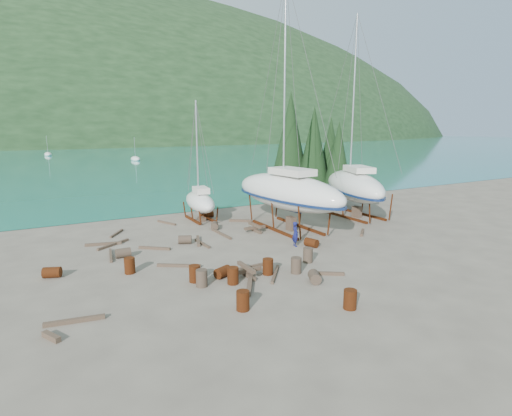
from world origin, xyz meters
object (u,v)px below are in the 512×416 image
large_sailboat_far (354,185)px  worker (295,234)px  small_sailboat_shore (200,201)px  large_sailboat_near (287,191)px

large_sailboat_far → worker: bearing=-130.9°
large_sailboat_far → small_sailboat_shore: bearing=179.0°
large_sailboat_near → worker: large_sailboat_near is taller
small_sailboat_shore → large_sailboat_far: bearing=-15.0°
large_sailboat_near → large_sailboat_far: size_ratio=1.08×
large_sailboat_near → small_sailboat_shore: 7.98m
small_sailboat_shore → worker: 10.79m
large_sailboat_near → small_sailboat_shore: size_ratio=1.85×
worker → large_sailboat_far: bearing=-51.1°
large_sailboat_near → small_sailboat_shore: (-4.86, 6.19, -1.34)m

